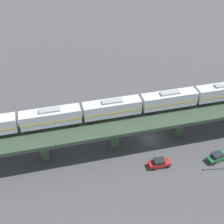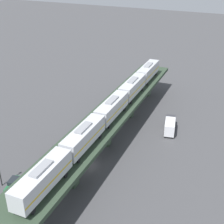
{
  "view_description": "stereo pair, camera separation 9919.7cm",
  "coord_description": "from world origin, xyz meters",
  "px_view_note": "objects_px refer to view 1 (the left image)",
  "views": [
    {
      "loc": [
        49.19,
        -19.2,
        48.12
      ],
      "look_at": [
        -1.09,
        -8.65,
        8.43
      ],
      "focal_mm": 50.0,
      "sensor_mm": 36.0,
      "label": 1
    },
    {
      "loc": [
        -26.26,
        44.41,
        38.07
      ],
      "look_at": [
        -1.09,
        -8.65,
        8.43
      ],
      "focal_mm": 50.0,
      "sensor_mm": 36.0,
      "label": 2
    }
  ],
  "objects_px": {
    "subway_train": "(112,108)",
    "street_car_red": "(159,163)",
    "delivery_truck": "(57,115)",
    "street_car_green": "(217,157)"
  },
  "relations": [
    {
      "from": "street_car_red",
      "to": "subway_train",
      "type": "bearing_deg",
      "value": -139.15
    },
    {
      "from": "delivery_truck",
      "to": "subway_train",
      "type": "bearing_deg",
      "value": 49.46
    },
    {
      "from": "subway_train",
      "to": "street_car_red",
      "type": "xyz_separation_m",
      "value": [
        9.2,
        7.95,
        -8.53
      ]
    },
    {
      "from": "street_car_green",
      "to": "delivery_truck",
      "type": "bearing_deg",
      "value": -121.91
    },
    {
      "from": "subway_train",
      "to": "delivery_truck",
      "type": "relative_size",
      "value": 8.3
    },
    {
      "from": "street_car_red",
      "to": "delivery_truck",
      "type": "bearing_deg",
      "value": -134.37
    },
    {
      "from": "street_car_red",
      "to": "street_car_green",
      "type": "bearing_deg",
      "value": 86.26
    },
    {
      "from": "street_car_red",
      "to": "delivery_truck",
      "type": "distance_m",
      "value": 27.26
    },
    {
      "from": "subway_train",
      "to": "delivery_truck",
      "type": "height_order",
      "value": "subway_train"
    },
    {
      "from": "street_car_green",
      "to": "subway_train",
      "type": "bearing_deg",
      "value": -116.16
    }
  ]
}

